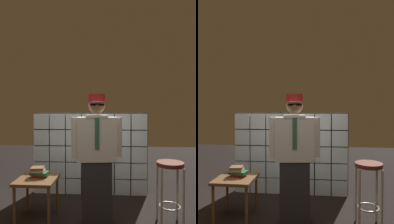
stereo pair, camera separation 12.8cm
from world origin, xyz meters
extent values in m
cube|color=silver|center=(-0.85, 1.37, 0.13)|extent=(0.26, 0.08, 0.26)
cube|color=silver|center=(-0.57, 1.37, 0.13)|extent=(0.26, 0.08, 0.26)
cube|color=silver|center=(-0.28, 1.37, 0.13)|extent=(0.26, 0.08, 0.26)
cube|color=silver|center=(0.00, 1.37, 0.13)|extent=(0.26, 0.08, 0.26)
cube|color=silver|center=(0.28, 1.37, 0.13)|extent=(0.26, 0.08, 0.26)
cube|color=silver|center=(0.57, 1.37, 0.13)|extent=(0.26, 0.08, 0.26)
cube|color=silver|center=(0.85, 1.37, 0.13)|extent=(0.26, 0.08, 0.26)
cube|color=silver|center=(-0.85, 1.37, 0.41)|extent=(0.26, 0.08, 0.26)
cube|color=silver|center=(-0.57, 1.37, 0.41)|extent=(0.26, 0.08, 0.26)
cube|color=silver|center=(-0.28, 1.37, 0.41)|extent=(0.26, 0.08, 0.26)
cube|color=silver|center=(0.00, 1.37, 0.41)|extent=(0.26, 0.08, 0.26)
cube|color=silver|center=(0.28, 1.37, 0.41)|extent=(0.26, 0.08, 0.26)
cube|color=silver|center=(0.57, 1.37, 0.41)|extent=(0.26, 0.08, 0.26)
cube|color=silver|center=(0.85, 1.37, 0.41)|extent=(0.26, 0.08, 0.26)
cube|color=silver|center=(-0.85, 1.37, 0.70)|extent=(0.26, 0.08, 0.26)
cube|color=silver|center=(-0.57, 1.37, 0.70)|extent=(0.26, 0.08, 0.26)
cube|color=silver|center=(-0.28, 1.37, 0.70)|extent=(0.26, 0.08, 0.26)
cube|color=silver|center=(0.00, 1.37, 0.70)|extent=(0.26, 0.08, 0.26)
cube|color=silver|center=(0.28, 1.37, 0.70)|extent=(0.26, 0.08, 0.26)
cube|color=silver|center=(0.57, 1.37, 0.70)|extent=(0.26, 0.08, 0.26)
cube|color=silver|center=(0.85, 1.37, 0.70)|extent=(0.26, 0.08, 0.26)
cube|color=silver|center=(-0.85, 1.37, 0.98)|extent=(0.26, 0.08, 0.26)
cube|color=silver|center=(-0.57, 1.37, 0.98)|extent=(0.26, 0.08, 0.26)
cube|color=silver|center=(-0.28, 1.37, 0.98)|extent=(0.26, 0.08, 0.26)
cube|color=silver|center=(0.00, 1.37, 0.98)|extent=(0.26, 0.08, 0.26)
cube|color=silver|center=(0.28, 1.37, 0.98)|extent=(0.26, 0.08, 0.26)
cube|color=silver|center=(0.57, 1.37, 0.98)|extent=(0.26, 0.08, 0.26)
cube|color=silver|center=(0.85, 1.37, 0.98)|extent=(0.26, 0.08, 0.26)
cube|color=silver|center=(-0.85, 1.37, 1.26)|extent=(0.26, 0.08, 0.26)
cube|color=silver|center=(-0.57, 1.37, 1.26)|extent=(0.26, 0.08, 0.26)
cube|color=silver|center=(-0.28, 1.37, 1.26)|extent=(0.26, 0.08, 0.26)
cube|color=silver|center=(0.00, 1.37, 1.26)|extent=(0.26, 0.08, 0.26)
cube|color=silver|center=(0.28, 1.37, 1.26)|extent=(0.26, 0.08, 0.26)
cube|color=silver|center=(0.57, 1.37, 1.26)|extent=(0.26, 0.08, 0.26)
cube|color=silver|center=(0.85, 1.37, 1.26)|extent=(0.26, 0.08, 0.26)
cube|color=#38332D|center=(0.00, 1.42, 0.70)|extent=(2.00, 0.02, 1.43)
cube|color=#28282D|center=(0.18, 0.44, 0.41)|extent=(0.41, 0.24, 0.81)
cube|color=silver|center=(0.18, 0.44, 1.10)|extent=(0.53, 0.28, 0.57)
cube|color=#33664C|center=(0.20, 0.32, 1.18)|extent=(0.06, 0.02, 0.40)
cube|color=silver|center=(0.18, 0.44, 1.39)|extent=(0.30, 0.26, 0.04)
sphere|color=#A87A5B|center=(0.18, 0.44, 1.54)|extent=(0.22, 0.22, 0.22)
ellipsoid|color=black|center=(0.19, 0.39, 1.50)|extent=(0.15, 0.09, 0.10)
cube|color=black|center=(0.20, 0.34, 1.55)|extent=(0.19, 0.03, 0.02)
cylinder|color=white|center=(0.19, 0.36, 1.58)|extent=(0.18, 0.18, 0.01)
cylinder|color=maroon|center=(0.18, 0.44, 1.63)|extent=(0.22, 0.22, 0.10)
cylinder|color=silver|center=(0.47, 0.47, 1.12)|extent=(0.11, 0.11, 0.53)
cylinder|color=silver|center=(-0.10, 0.40, 1.12)|extent=(0.11, 0.11, 0.53)
cylinder|color=#592319|center=(1.13, 0.41, 0.79)|extent=(0.34, 0.34, 0.05)
torus|color=#A59E93|center=(1.13, 0.41, 0.24)|extent=(0.27, 0.27, 0.02)
cylinder|color=#A59E93|center=(0.99, 0.28, 0.38)|extent=(0.03, 0.03, 0.76)
cylinder|color=#A59E93|center=(1.26, 0.28, 0.38)|extent=(0.03, 0.03, 0.76)
cylinder|color=#A59E93|center=(0.99, 0.54, 0.38)|extent=(0.03, 0.03, 0.76)
cylinder|color=#A59E93|center=(1.26, 0.54, 0.38)|extent=(0.03, 0.03, 0.76)
cube|color=brown|center=(-0.63, 0.45, 0.54)|extent=(0.52, 0.52, 0.04)
cylinder|color=brown|center=(-0.85, 0.23, 0.26)|extent=(0.04, 0.04, 0.52)
cylinder|color=brown|center=(-0.41, 0.23, 0.26)|extent=(0.04, 0.04, 0.52)
cylinder|color=brown|center=(-0.85, 0.67, 0.26)|extent=(0.04, 0.04, 0.52)
cylinder|color=brown|center=(-0.41, 0.67, 0.26)|extent=(0.04, 0.04, 0.52)
cube|color=maroon|center=(-0.61, 0.51, 0.57)|extent=(0.19, 0.15, 0.03)
cube|color=#1E592D|center=(-0.61, 0.50, 0.61)|extent=(0.25, 0.18, 0.04)
cube|color=gray|center=(-0.63, 0.51, 0.64)|extent=(0.18, 0.17, 0.03)
cube|color=brown|center=(-0.64, 0.51, 0.67)|extent=(0.19, 0.18, 0.04)
camera|label=1|loc=(0.39, -2.48, 1.52)|focal=35.81mm
camera|label=2|loc=(0.51, -2.47, 1.52)|focal=35.81mm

